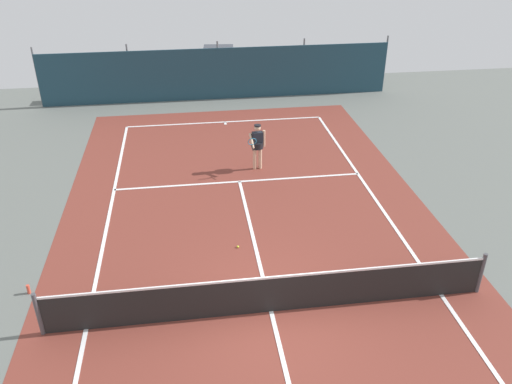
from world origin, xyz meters
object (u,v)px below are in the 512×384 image
Objects in this scene: tennis_net at (271,294)px; parked_car at (219,65)px; water_bottle at (28,289)px; tennis_player at (257,144)px; tennis_ball_near_player at (238,247)px.

parked_car is (0.23, 17.89, 0.33)m from tennis_net.
parked_car is at bearing 70.40° from water_bottle.
parked_car reaches higher than tennis_player.
tennis_player is at bearing 42.65° from water_bottle.
parked_car is at bearing -92.69° from tennis_player.
tennis_net is 153.33× the size of tennis_ball_near_player.
tennis_ball_near_player is (-0.48, 2.61, -0.48)m from tennis_net.
tennis_ball_near_player is at bearing 12.82° from water_bottle.
tennis_net reaches higher than water_bottle.
tennis_player reaches higher than tennis_ball_near_player.
tennis_ball_near_player is 5.28m from water_bottle.
tennis_player is 8.69m from water_bottle.
tennis_ball_near_player is 15.31m from parked_car.
water_bottle is (-6.36, -5.86, -0.84)m from tennis_player.
tennis_net is 42.17× the size of water_bottle.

